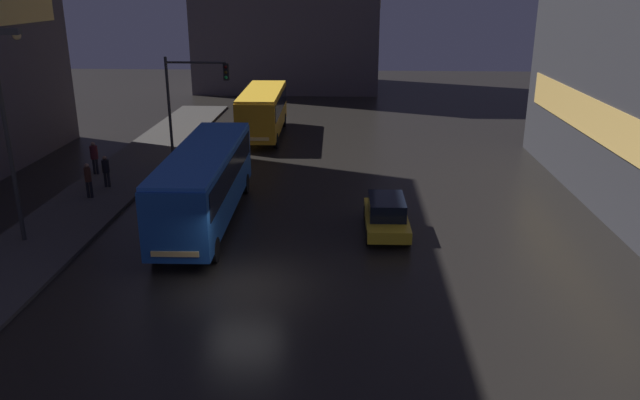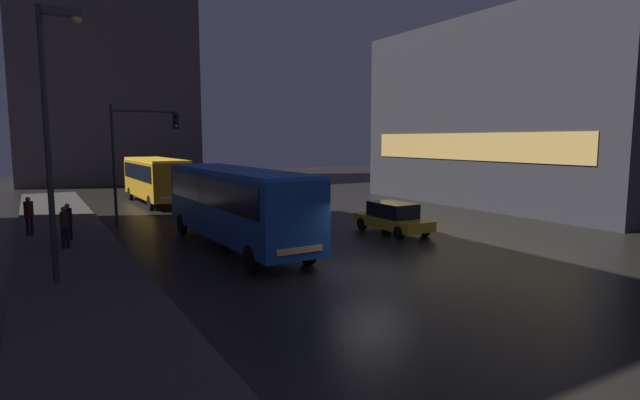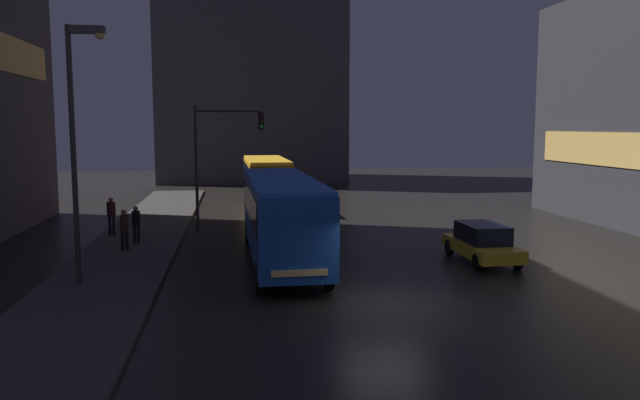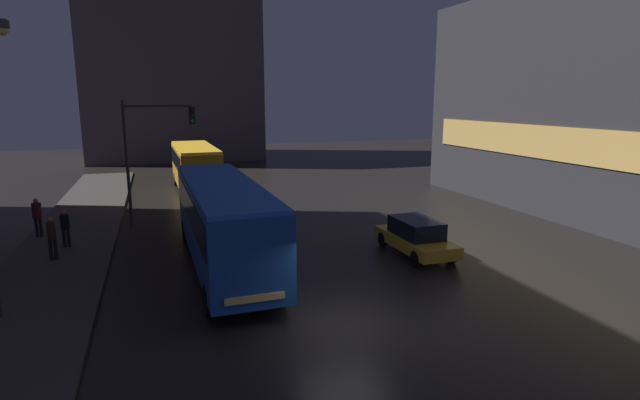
# 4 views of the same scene
# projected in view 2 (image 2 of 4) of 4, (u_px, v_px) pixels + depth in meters

# --- Properties ---
(ground_plane) EXTENTS (120.00, 120.00, 0.00)m
(ground_plane) POSITION_uv_depth(u_px,v_px,m) (371.00, 272.00, 17.66)
(ground_plane) COLOR black
(sidewalk_left) EXTENTS (4.00, 48.00, 0.15)m
(sidewalk_left) POSITION_uv_depth(u_px,v_px,m) (68.00, 245.00, 21.75)
(sidewalk_left) COLOR #3D3A38
(sidewalk_left) RESTS_ON ground
(building_right_block) EXTENTS (10.07, 21.55, 12.82)m
(building_right_block) POSITION_uv_depth(u_px,v_px,m) (516.00, 115.00, 35.78)
(building_right_block) COLOR #2D2D33
(building_right_block) RESTS_ON ground
(building_far_backdrop) EXTENTS (18.07, 12.00, 27.53)m
(building_far_backdrop) POSITION_uv_depth(u_px,v_px,m) (103.00, 56.00, 54.45)
(building_far_backdrop) COLOR #423D47
(building_far_backdrop) RESTS_ON ground
(bus_near) EXTENTS (2.77, 11.43, 3.40)m
(bus_near) POSITION_uv_depth(u_px,v_px,m) (236.00, 199.00, 21.46)
(bus_near) COLOR #194793
(bus_near) RESTS_ON ground
(bus_far) EXTENTS (2.85, 9.59, 3.29)m
(bus_far) POSITION_uv_depth(u_px,v_px,m) (156.00, 176.00, 36.15)
(bus_far) COLOR orange
(bus_far) RESTS_ON ground
(car_taxi) EXTENTS (1.87, 4.40, 1.53)m
(car_taxi) POSITION_uv_depth(u_px,v_px,m) (393.00, 217.00, 24.96)
(car_taxi) COLOR gold
(car_taxi) RESTS_ON ground
(pedestrian_near) EXTENTS (0.58, 0.58, 1.83)m
(pedestrian_near) POSITION_uv_depth(u_px,v_px,m) (29.00, 212.00, 23.48)
(pedestrian_near) COLOR black
(pedestrian_near) RESTS_ON sidewalk_left
(pedestrian_mid) EXTENTS (0.52, 0.52, 1.67)m
(pedestrian_mid) POSITION_uv_depth(u_px,v_px,m) (68.00, 219.00, 22.30)
(pedestrian_mid) COLOR black
(pedestrian_mid) RESTS_ON sidewalk_left
(pedestrian_far) EXTENTS (0.45, 0.45, 1.76)m
(pedestrian_far) POSITION_uv_depth(u_px,v_px,m) (65.00, 224.00, 20.69)
(pedestrian_far) COLOR black
(pedestrian_far) RESTS_ON sidewalk_left
(traffic_light_main) EXTENTS (3.54, 0.35, 6.47)m
(traffic_light_main) POSITION_uv_depth(u_px,v_px,m) (137.00, 145.00, 26.83)
(traffic_light_main) COLOR #2D2D2D
(traffic_light_main) RESTS_ON ground
(street_lamp_sidewalk) EXTENTS (1.25, 0.36, 8.51)m
(street_lamp_sidewalk) POSITION_uv_depth(u_px,v_px,m) (53.00, 105.00, 15.27)
(street_lamp_sidewalk) COLOR #2D2D2D
(street_lamp_sidewalk) RESTS_ON sidewalk_left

